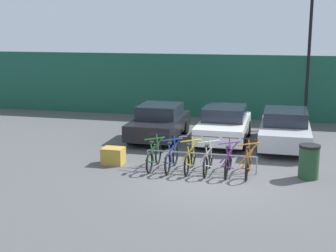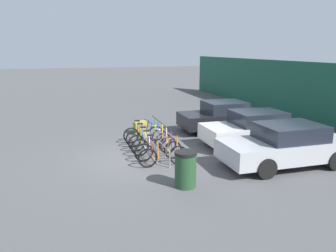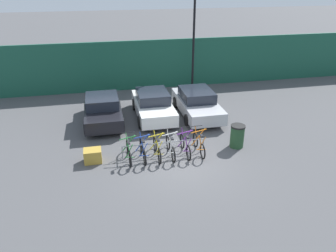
{
  "view_description": "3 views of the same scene",
  "coord_description": "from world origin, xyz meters",
  "px_view_note": "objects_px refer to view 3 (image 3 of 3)",
  "views": [
    {
      "loc": [
        1.9,
        -13.39,
        4.45
      ],
      "look_at": [
        -1.6,
        0.78,
        1.36
      ],
      "focal_mm": 50.0,
      "sensor_mm": 36.0,
      "label": 1
    },
    {
      "loc": [
        10.88,
        -2.25,
        3.78
      ],
      "look_at": [
        0.02,
        0.98,
        1.12
      ],
      "focal_mm": 35.0,
      "sensor_mm": 36.0,
      "label": 2
    },
    {
      "loc": [
        -2.86,
        -11.18,
        7.01
      ],
      "look_at": [
        -0.32,
        0.71,
        1.29
      ],
      "focal_mm": 35.0,
      "sensor_mm": 36.0,
      "label": 3
    }
  ],
  "objects_px": {
    "bicycle_orange": "(199,144)",
    "trash_bin": "(237,136)",
    "bicycle_blue": "(143,150)",
    "bicycle_yellow": "(157,149)",
    "bike_rack": "(164,144)",
    "car_silver": "(197,103)",
    "bicycle_white": "(171,147)",
    "bicycle_purple": "(185,146)",
    "lamp_post": "(194,32)",
    "car_black": "(103,110)",
    "cargo_crate": "(93,156)",
    "bicycle_green": "(129,152)",
    "car_white": "(153,105)"
  },
  "relations": [
    {
      "from": "bike_rack",
      "to": "bicycle_yellow",
      "type": "bearing_deg",
      "value": -154.7
    },
    {
      "from": "bicycle_green",
      "to": "lamp_post",
      "type": "height_order",
      "value": "lamp_post"
    },
    {
      "from": "bike_rack",
      "to": "cargo_crate",
      "type": "height_order",
      "value": "bike_rack"
    },
    {
      "from": "bicycle_purple",
      "to": "car_black",
      "type": "bearing_deg",
      "value": 126.65
    },
    {
      "from": "trash_bin",
      "to": "car_silver",
      "type": "bearing_deg",
      "value": 100.61
    },
    {
      "from": "bicycle_blue",
      "to": "bicycle_yellow",
      "type": "bearing_deg",
      "value": -0.67
    },
    {
      "from": "bicycle_purple",
      "to": "trash_bin",
      "type": "height_order",
      "value": "bicycle_purple"
    },
    {
      "from": "car_black",
      "to": "bicycle_purple",
      "type": "bearing_deg",
      "value": -50.76
    },
    {
      "from": "bicycle_orange",
      "to": "car_silver",
      "type": "relative_size",
      "value": 0.39
    },
    {
      "from": "car_white",
      "to": "bicycle_white",
      "type": "bearing_deg",
      "value": -89.63
    },
    {
      "from": "bicycle_blue",
      "to": "car_black",
      "type": "relative_size",
      "value": 0.43
    },
    {
      "from": "bicycle_yellow",
      "to": "car_silver",
      "type": "relative_size",
      "value": 0.39
    },
    {
      "from": "car_silver",
      "to": "cargo_crate",
      "type": "xyz_separation_m",
      "value": [
        -5.51,
        -3.79,
        -0.42
      ]
    },
    {
      "from": "car_white",
      "to": "car_silver",
      "type": "relative_size",
      "value": 0.95
    },
    {
      "from": "trash_bin",
      "to": "bicycle_purple",
      "type": "bearing_deg",
      "value": -176.55
    },
    {
      "from": "bicycle_green",
      "to": "bicycle_yellow",
      "type": "relative_size",
      "value": 1.0
    },
    {
      "from": "car_black",
      "to": "car_silver",
      "type": "relative_size",
      "value": 0.91
    },
    {
      "from": "car_silver",
      "to": "cargo_crate",
      "type": "distance_m",
      "value": 6.69
    },
    {
      "from": "bicycle_blue",
      "to": "bicycle_purple",
      "type": "height_order",
      "value": "same"
    },
    {
      "from": "bicycle_yellow",
      "to": "car_silver",
      "type": "bearing_deg",
      "value": 54.65
    },
    {
      "from": "bicycle_white",
      "to": "bicycle_purple",
      "type": "distance_m",
      "value": 0.64
    },
    {
      "from": "bicycle_white",
      "to": "lamp_post",
      "type": "bearing_deg",
      "value": 70.22
    },
    {
      "from": "bicycle_yellow",
      "to": "bicycle_white",
      "type": "xyz_separation_m",
      "value": [
        0.57,
        0.0,
        0.0
      ]
    },
    {
      "from": "bicycle_yellow",
      "to": "cargo_crate",
      "type": "bearing_deg",
      "value": 177.35
    },
    {
      "from": "bicycle_orange",
      "to": "trash_bin",
      "type": "height_order",
      "value": "bicycle_orange"
    },
    {
      "from": "bicycle_blue",
      "to": "cargo_crate",
      "type": "distance_m",
      "value": 2.03
    },
    {
      "from": "bike_rack",
      "to": "car_silver",
      "type": "xyz_separation_m",
      "value": [
        2.57,
        3.8,
        0.21
      ]
    },
    {
      "from": "bike_rack",
      "to": "car_black",
      "type": "height_order",
      "value": "car_black"
    },
    {
      "from": "bike_rack",
      "to": "trash_bin",
      "type": "xyz_separation_m",
      "value": [
        3.28,
        -0.0,
        0.03
      ]
    },
    {
      "from": "bicycle_orange",
      "to": "trash_bin",
      "type": "relative_size",
      "value": 1.66
    },
    {
      "from": "bicycle_green",
      "to": "trash_bin",
      "type": "height_order",
      "value": "bicycle_green"
    },
    {
      "from": "bicycle_orange",
      "to": "bicycle_green",
      "type": "bearing_deg",
      "value": -176.4
    },
    {
      "from": "car_silver",
      "to": "lamp_post",
      "type": "xyz_separation_m",
      "value": [
        0.9,
        4.03,
        3.01
      ]
    },
    {
      "from": "cargo_crate",
      "to": "bicycle_orange",
      "type": "bearing_deg",
      "value": -2.04
    },
    {
      "from": "lamp_post",
      "to": "trash_bin",
      "type": "relative_size",
      "value": 6.5
    },
    {
      "from": "bicycle_purple",
      "to": "lamp_post",
      "type": "xyz_separation_m",
      "value": [
        2.57,
        7.97,
        3.33
      ]
    },
    {
      "from": "car_white",
      "to": "car_black",
      "type": "bearing_deg",
      "value": -176.38
    },
    {
      "from": "bicycle_green",
      "to": "car_white",
      "type": "xyz_separation_m",
      "value": [
        1.73,
        4.17,
        0.31
      ]
    },
    {
      "from": "bicycle_blue",
      "to": "cargo_crate",
      "type": "bearing_deg",
      "value": 174.87
    },
    {
      "from": "bike_rack",
      "to": "car_silver",
      "type": "relative_size",
      "value": 0.81
    },
    {
      "from": "bicycle_orange",
      "to": "car_white",
      "type": "height_order",
      "value": "car_white"
    },
    {
      "from": "bicycle_white",
      "to": "car_black",
      "type": "bearing_deg",
      "value": 125.47
    },
    {
      "from": "bicycle_blue",
      "to": "bicycle_orange",
      "type": "height_order",
      "value": "same"
    },
    {
      "from": "bicycle_green",
      "to": "lamp_post",
      "type": "distance_m",
      "value": 9.96
    },
    {
      "from": "car_black",
      "to": "cargo_crate",
      "type": "relative_size",
      "value": 5.69
    },
    {
      "from": "car_white",
      "to": "car_silver",
      "type": "distance_m",
      "value": 2.35
    },
    {
      "from": "bike_rack",
      "to": "bicycle_purple",
      "type": "height_order",
      "value": "bicycle_purple"
    },
    {
      "from": "bicycle_blue",
      "to": "bicycle_orange",
      "type": "xyz_separation_m",
      "value": [
        2.41,
        0.0,
        0.0
      ]
    },
    {
      "from": "lamp_post",
      "to": "cargo_crate",
      "type": "bearing_deg",
      "value": -129.31
    },
    {
      "from": "bicycle_green",
      "to": "bicycle_orange",
      "type": "xyz_separation_m",
      "value": [
        2.99,
        0.0,
        0.0
      ]
    }
  ]
}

